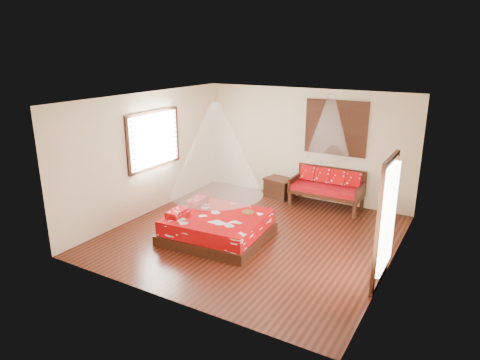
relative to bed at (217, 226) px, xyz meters
The scene contains 10 objects.
room 1.37m from the bed, 41.08° to the left, with size 5.54×5.54×2.84m.
bed is the anchor object (origin of this frame).
daybed 3.17m from the bed, 64.99° to the left, with size 1.72×0.76×0.94m.
storage_chest 2.94m from the bed, 89.42° to the left, with size 0.82×0.67×0.50m.
shutter_panel 3.84m from the bed, 67.35° to the left, with size 1.52×0.06×1.32m.
window_left 2.68m from the bed, 162.24° to the left, with size 0.10×1.74×1.34m.
glazed_door 3.38m from the bed, ahead, with size 0.08×1.02×2.16m.
wine_tray 0.71m from the bed, 40.05° to the left, with size 0.25×0.25×0.20m.
mosquito_net_main 1.60m from the bed, ahead, with size 1.83×1.83×1.80m, color white.
mosquito_net_daybed 3.51m from the bed, 63.97° to the left, with size 1.03×1.03×1.50m, color white.
Camera 1 is at (3.90, -7.19, 3.74)m, focal length 32.00 mm.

